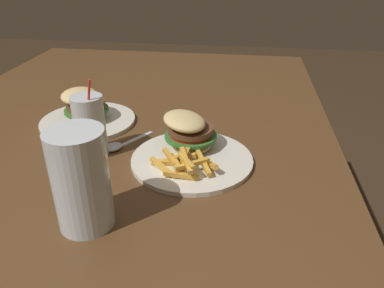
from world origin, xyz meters
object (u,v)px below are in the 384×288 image
object	(u,v)px
juice_glass	(90,128)
spoon	(116,146)
meal_plate_far	(86,112)
meal_plate_near	(190,144)
beer_glass	(82,184)

from	to	relation	value
juice_glass	spoon	bearing A→B (deg)	-50.56
juice_glass	meal_plate_far	world-z (taller)	juice_glass
juice_glass	meal_plate_far	size ratio (longest dim) A/B	0.73
meal_plate_near	beer_glass	xyz separation A→B (m)	(-0.25, 0.14, 0.05)
spoon	juice_glass	bearing A→B (deg)	-16.75
meal_plate_far	spoon	bearing A→B (deg)	-135.98
juice_glass	meal_plate_far	xyz separation A→B (m)	(0.16, 0.08, -0.03)
meal_plate_near	spoon	world-z (taller)	meal_plate_near
spoon	meal_plate_far	world-z (taller)	meal_plate_far
spoon	meal_plate_far	bearing A→B (deg)	-102.16
beer_glass	juice_glass	distance (m)	0.24
beer_glass	spoon	distance (m)	0.27
juice_glass	meal_plate_near	bearing A→B (deg)	-84.83
juice_glass	spoon	size ratio (longest dim) A/B	1.35
meal_plate_near	spoon	bearing A→B (deg)	85.28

